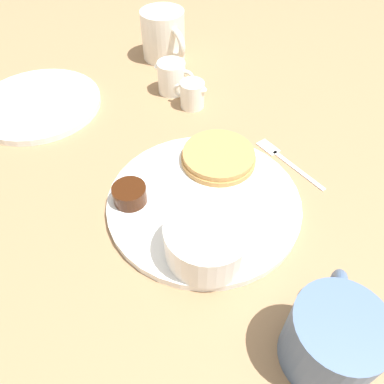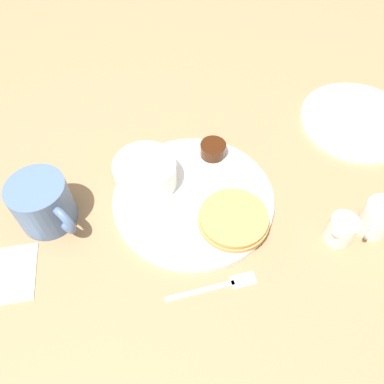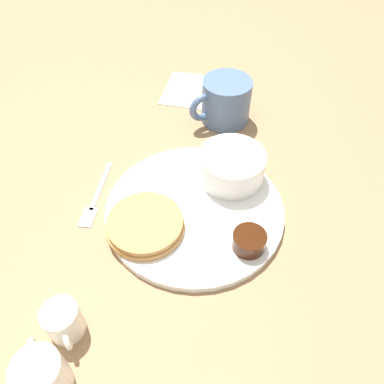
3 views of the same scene
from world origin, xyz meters
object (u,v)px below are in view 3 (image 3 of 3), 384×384
bowl (232,166)px  coffee_mug (225,101)px  creamer_pitcher_far (42,376)px  creamer_pitcher_near (63,321)px  plate (195,209)px  fork (95,201)px

bowl → coffee_mug: bearing=12.9°
creamer_pitcher_far → bowl: bearing=-23.3°
coffee_mug → creamer_pitcher_near: bearing=165.2°
plate → creamer_pitcher_far: (-0.28, 0.11, 0.02)m
plate → creamer_pitcher_near: 0.24m
creamer_pitcher_far → fork: 0.27m
plate → coffee_mug: coffee_mug is taller
plate → creamer_pitcher_far: size_ratio=4.38×
plate → bowl: bearing=-30.7°
plate → fork: (-0.01, 0.16, -0.00)m
coffee_mug → bowl: bearing=-167.1°
plate → fork: 0.16m
plate → creamer_pitcher_far: bearing=158.8°
bowl → coffee_mug: (0.17, 0.04, 0.00)m
fork → creamer_pitcher_near: bearing=-166.7°
creamer_pitcher_near → fork: size_ratio=0.40×
bowl → fork: bowl is taller
bowl → coffee_mug: coffee_mug is taller
plate → creamer_pitcher_near: (-0.22, 0.11, 0.02)m
coffee_mug → plate: bearing=178.4°
bowl → creamer_pitcher_far: size_ratio=1.69×
coffee_mug → creamer_pitcher_near: size_ratio=1.98×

